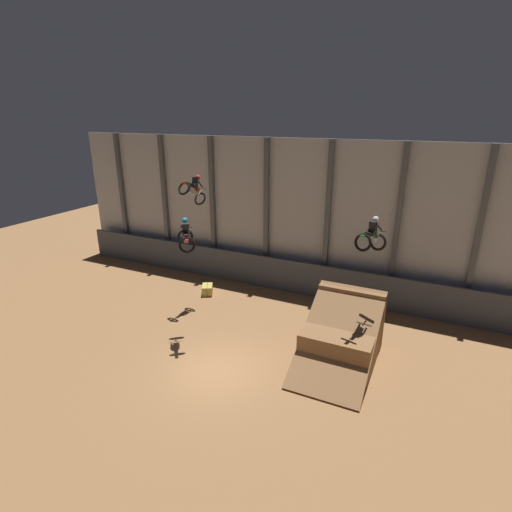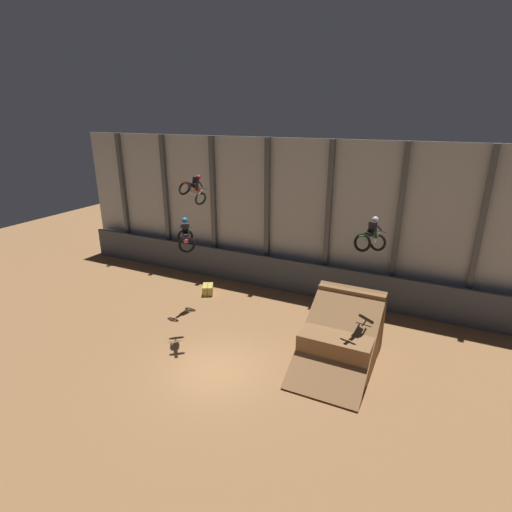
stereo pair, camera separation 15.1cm
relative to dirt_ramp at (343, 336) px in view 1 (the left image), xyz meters
The scene contains 8 objects.
ground_plane 5.75m from the dirt_ramp, 143.14° to the right, with size 60.00×60.00×0.00m, color #996B42.
arena_back_wall 8.42m from the dirt_ramp, 126.36° to the left, with size 32.00×0.40×9.05m.
lower_barrier 7.09m from the dirt_ramp, 129.75° to the left, with size 31.36×0.20×2.03m.
dirt_ramp is the anchor object (origin of this frame).
rider_bike_left_air 10.51m from the dirt_ramp, 168.77° to the left, with size 0.94×1.75×1.68m.
rider_bike_center_air 8.34m from the dirt_ramp, 168.82° to the right, with size 1.51×1.65×1.45m.
rider_bike_right_air 4.72m from the dirt_ramp, 19.19° to the left, with size 1.17×1.78×1.59m.
hay_bale_trackside 9.45m from the dirt_ramp, 161.73° to the left, with size 0.96×1.08×0.57m.
Camera 1 is at (7.73, -12.24, 10.35)m, focal length 28.00 mm.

